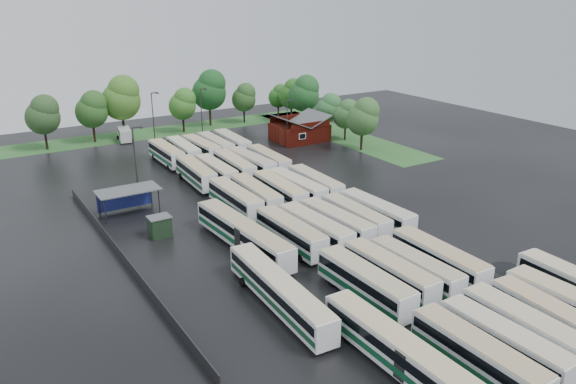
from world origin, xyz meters
TOP-DOWN VIEW (x-y plane):
  - ground at (0.00, 0.00)m, footprint 160.00×160.00m
  - brick_building at (24.00, 42.77)m, footprint 10.07×8.60m
  - wash_shed at (-17.20, 22.02)m, footprint 8.20×4.20m
  - utility_hut at (-16.20, 12.60)m, footprint 2.70×2.20m
  - grass_strip_north at (2.00, 64.80)m, footprint 80.00×10.00m
  - grass_strip_east at (34.00, 42.80)m, footprint 10.00×50.00m
  - west_fence at (-22.20, 8.00)m, footprint 0.10×50.00m
  - bus_r0c0 at (-4.45, -26.15)m, footprint 2.62×11.95m
  - bus_r0c1 at (-1.15, -26.04)m, footprint 2.76×11.63m
  - bus_r0c2 at (1.82, -26.02)m, footprint 2.66×12.10m
  - bus_r0c3 at (5.21, -25.88)m, footprint 3.02×11.60m
  - bus_r0c4 at (8.26, -25.89)m, footprint 2.93×12.21m
  - bus_r1c0 at (-4.51, -12.50)m, footprint 2.72×12.17m
  - bus_r1c1 at (-1.00, -12.08)m, footprint 2.69×11.89m
  - bus_r1c2 at (1.89, -12.72)m, footprint 2.67×11.56m
  - bus_r1c3 at (5.32, -12.67)m, footprint 2.83×12.24m
  - bus_r2c0 at (-4.24, 1.45)m, footprint 2.74×11.97m
  - bus_r2c1 at (-1.22, 0.85)m, footprint 3.11×12.21m
  - bus_r2c2 at (2.06, 1.02)m, footprint 3.11×12.03m
  - bus_r2c3 at (5.27, 1.32)m, footprint 2.49×11.54m
  - bus_r2c4 at (8.36, 0.97)m, footprint 2.91×12.15m
  - bus_r3c0 at (-4.59, 15.04)m, footprint 2.64×12.00m
  - bus_r3c1 at (-1.37, 15.10)m, footprint 3.05×11.97m
  - bus_r3c2 at (2.20, 14.62)m, footprint 3.01×12.14m
  - bus_r3c3 at (5.02, 14.50)m, footprint 2.88×12.08m
  - bus_r3c4 at (8.27, 14.49)m, footprint 2.91×11.87m
  - bus_r4c0 at (-4.53, 28.62)m, footprint 3.13×12.06m
  - bus_r4c1 at (-1.35, 28.11)m, footprint 2.66×11.57m
  - bus_r4c2 at (2.16, 28.61)m, footprint 3.06×11.92m
  - bus_r4c3 at (5.10, 28.45)m, footprint 3.02×12.27m
  - bus_r4c4 at (8.55, 28.71)m, footprint 2.92×11.76m
  - bus_r5c0 at (-4.42, 41.77)m, footprint 2.51×11.70m
  - bus_r5c1 at (-1.10, 42.17)m, footprint 2.86×11.65m
  - bus_r5c2 at (2.14, 41.72)m, footprint 2.85×11.79m
  - bus_r5c3 at (5.10, 42.07)m, footprint 2.62×11.77m
  - bus_r5c4 at (8.48, 42.05)m, footprint 3.09×12.06m
  - artic_bus_west_a at (-9.27, -22.99)m, footprint 2.55×17.40m
  - artic_bus_west_b at (-9.18, 3.97)m, footprint 3.48×18.36m
  - artic_bus_west_c at (-12.34, -9.34)m, footprint 3.27×17.34m
  - minibus at (-5.96, 61.33)m, footprint 3.24×6.17m
  - tree_north_0 at (-20.33, 62.61)m, footprint 6.34×6.34m
  - tree_north_1 at (-11.19, 63.35)m, footprint 6.26×6.26m
  - tree_north_2 at (-5.00, 64.06)m, footprint 7.72×7.72m
  - tree_north_3 at (7.10, 61.82)m, footprint 5.74×5.74m
  - tree_north_4 at (14.57, 64.45)m, footprint 7.53×7.53m
  - tree_north_5 at (22.44, 63.27)m, footprint 5.46×5.46m
  - tree_north_6 at (32.33, 64.52)m, footprint 4.73×4.72m
  - tree_east_0 at (30.26, 30.50)m, footprint 6.06×6.06m
  - tree_east_1 at (32.22, 38.20)m, footprint 5.05×5.05m
  - tree_east_2 at (32.69, 44.78)m, footprint 5.17×5.17m
  - tree_east_3 at (32.22, 53.40)m, footprint 6.83×6.83m
  - tree_east_4 at (32.75, 59.32)m, footprint 5.90×5.90m
  - lamp_post_ne at (19.36, 39.87)m, footprint 1.40×0.27m
  - lamp_post_nw at (-14.39, 26.04)m, footprint 1.67×0.33m
  - lamp_post_back_w at (-1.98, 54.29)m, footprint 1.60×0.31m
  - lamp_post_back_e at (8.53, 55.42)m, footprint 1.55×0.30m
  - puddle_0 at (-0.58, -17.92)m, footprint 4.55×4.55m
  - puddle_1 at (6.84, -19.93)m, footprint 4.62×4.62m
  - puddle_2 at (-6.67, 4.45)m, footprint 6.52×6.52m
  - puddle_3 at (7.09, -1.65)m, footprint 4.76×4.76m
  - puddle_4 at (12.81, -15.80)m, footprint 3.57×3.57m

SIDE VIEW (x-z plane):
  - ground at x=0.00m, z-range 0.00..0.00m
  - puddle_0 at x=-0.58m, z-range 0.00..0.01m
  - puddle_1 at x=6.84m, z-range 0.00..0.01m
  - puddle_2 at x=-6.67m, z-range 0.00..0.01m
  - puddle_3 at x=7.09m, z-range 0.00..0.01m
  - puddle_4 at x=12.81m, z-range 0.00..0.01m
  - grass_strip_north at x=2.00m, z-range 0.00..0.01m
  - grass_strip_east at x=34.00m, z-range 0.00..0.01m
  - west_fence at x=-22.20m, z-range 0.00..1.20m
  - utility_hut at x=-16.20m, z-range 0.01..2.63m
  - minibus at x=-5.96m, z-range 0.14..2.70m
  - bus_r0c3 at x=5.21m, z-range 0.16..3.36m
  - bus_r1c2 at x=1.89m, z-range 0.16..3.37m
  - bus_r2c3 at x=5.27m, z-range 0.16..3.37m
  - bus_r4c1 at x=-1.35m, z-range 0.16..3.37m
  - bus_r0c1 at x=-1.15m, z-range 0.16..3.38m
  - bus_r5c1 at x=-1.10m, z-range 0.16..3.38m
  - artic_bus_west_c at x=-12.34m, z-range 0.17..3.37m
  - bus_r4c4 at x=8.55m, z-range 0.16..3.41m
  - artic_bus_west_a at x=-9.27m, z-range 0.18..3.40m
  - bus_r5c0 at x=-4.42m, z-range 0.16..3.42m
  - bus_r5c2 at x=2.14m, z-range 0.16..3.43m
  - bus_r5c3 at x=5.10m, z-range 0.16..3.43m
  - bus_r3c4 at x=8.27m, z-range 0.16..3.44m
  - bus_r4c2 at x=2.16m, z-range 0.16..3.45m
  - bus_r1c1 at x=-1.00m, z-range 0.16..3.46m
  - bus_r3c1 at x=-1.37m, z-range 0.17..3.47m
  - bus_r2c2 at x=2.06m, z-range 0.17..3.48m
  - bus_r2c0 at x=-4.24m, z-range 0.17..3.49m
  - bus_r0c0 at x=-4.45m, z-range 0.17..3.49m
  - bus_r4c0 at x=-4.53m, z-range 0.17..3.49m
  - bus_r5c4 at x=8.48m, z-range 0.17..3.49m
  - bus_r3c0 at x=-4.59m, z-range 0.17..3.50m
  - bus_r3c3 at x=5.02m, z-range 0.17..3.51m
  - bus_r3c2 at x=2.20m, z-range 0.17..3.52m
  - bus_r0c2 at x=1.82m, z-range 0.17..3.53m
  - bus_r2c4 at x=8.36m, z-range 0.17..3.53m
  - bus_r2c1 at x=-1.22m, z-range 0.17..3.54m
  - bus_r0c4 at x=8.26m, z-range 0.17..3.55m
  - bus_r1c0 at x=-4.51m, z-range 0.17..3.55m
  - bus_r4c3 at x=5.10m, z-range 0.17..3.56m
  - brick_building at x=24.00m, z-range -0.83..4.56m
  - bus_r1c3 at x=5.32m, z-range 0.17..3.56m
  - artic_bus_west_b at x=-9.18m, z-range 0.18..3.57m
  - wash_shed at x=-17.20m, z-range 1.20..4.78m
  - tree_north_6 at x=32.33m, z-range 1.12..8.93m
  - lamp_post_ne at x=19.36m, z-range 0.73..9.85m
  - tree_east_1 at x=32.22m, z-range 1.20..9.56m
  - tree_east_2 at x=32.69m, z-range 1.23..9.79m
  - tree_north_5 at x=22.44m, z-range 1.30..10.35m
  - lamp_post_back_e at x=8.53m, z-range 0.81..10.85m
  - lamp_post_back_w at x=-1.98m, z-range 0.84..11.23m
  - tree_north_3 at x=7.10m, z-range 1.36..10.86m
  - tree_east_4 at x=32.75m, z-range 1.40..11.18m
  - lamp_post_nw at x=-14.39m, z-range 0.88..11.75m
  - tree_east_0 at x=30.26m, z-range 1.44..11.47m
  - tree_north_1 at x=-11.19m, z-range 1.48..11.85m
  - tree_north_0 at x=-20.33m, z-range 1.50..12.01m
  - tree_east_3 at x=32.22m, z-range 1.62..12.93m
  - tree_north_4 at x=14.57m, z-range 1.79..14.26m
  - tree_north_2 at x=-5.00m, z-range 1.83..14.61m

